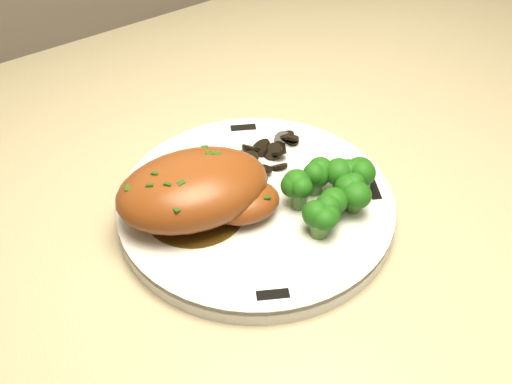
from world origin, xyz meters
TOP-DOWN VIEW (x-y plane):
  - counter at (-0.33, 1.67)m, footprint 1.93×0.65m
  - plate at (-0.78, 1.60)m, footprint 0.28×0.28m
  - rim_accent_0 at (-0.73, 1.69)m, footprint 0.03×0.02m
  - rim_accent_1 at (-0.87, 1.65)m, footprint 0.02×0.03m
  - rim_accent_2 at (-0.83, 1.51)m, footprint 0.03×0.02m
  - rim_accent_3 at (-0.69, 1.55)m, footprint 0.02×0.03m
  - gravy_pool at (-0.83, 1.62)m, footprint 0.09×0.09m
  - chicken_breast at (-0.83, 1.61)m, footprint 0.15×0.11m
  - mushroom_pile at (-0.74, 1.64)m, footprint 0.07×0.05m
  - broccoli_florets at (-0.73, 1.56)m, footprint 0.08×0.07m

SIDE VIEW (x-z plane):
  - counter at x=-0.33m, z-range -0.06..0.90m
  - plate at x=-0.78m, z-range 0.83..0.85m
  - rim_accent_0 at x=-0.73m, z-range 0.85..0.85m
  - rim_accent_1 at x=-0.87m, z-range 0.85..0.85m
  - rim_accent_2 at x=-0.83m, z-range 0.85..0.85m
  - rim_accent_3 at x=-0.69m, z-range 0.85..0.85m
  - gravy_pool at x=-0.83m, z-range 0.85..0.85m
  - mushroom_pile at x=-0.74m, z-range 0.84..0.86m
  - broccoli_florets at x=-0.73m, z-range 0.85..0.88m
  - chicken_breast at x=-0.83m, z-range 0.85..0.90m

